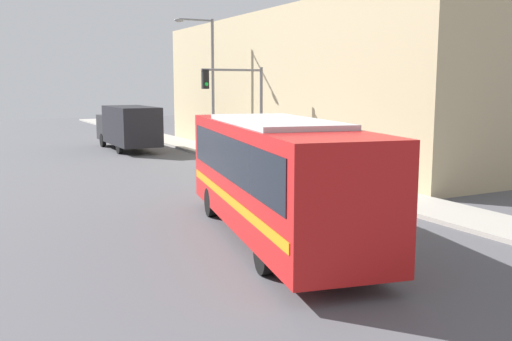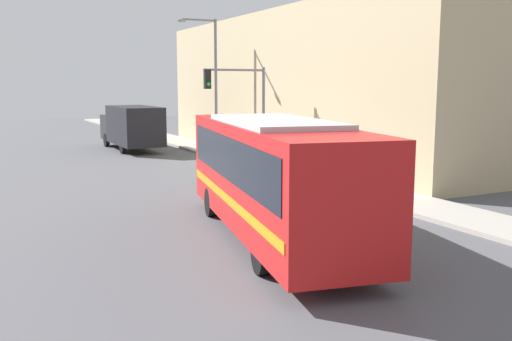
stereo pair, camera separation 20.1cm
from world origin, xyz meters
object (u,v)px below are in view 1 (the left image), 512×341
Objects in this scene: fire_hydrant at (362,184)px; pedestrian_near_corner at (325,159)px; delivery_truck at (128,126)px; street_lamp at (208,75)px; traffic_light_pole at (240,98)px; parking_meter at (280,151)px; city_bus at (275,171)px.

fire_hydrant is 0.40× the size of pedestrian_near_corner.
pedestrian_near_corner is at bearing 81.97° from fire_hydrant.
street_lamp reaches higher than delivery_truck.
traffic_light_pole is 6.46m from street_lamp.
delivery_truck is 10.55× the size of fire_hydrant.
parking_meter is 9.14m from street_lamp.
street_lamp reaches higher than traffic_light_pole.
delivery_truck reaches higher than fire_hydrant.
traffic_light_pole reaches higher than parking_meter.
parking_meter is 0.79× the size of pedestrian_near_corner.
parking_meter reaches higher than fire_hydrant.
city_bus reaches higher than pedestrian_near_corner.
pedestrian_near_corner is (6.25, 6.65, -0.82)m from city_bus.
city_bus is at bearing -111.95° from traffic_light_pole.
street_lamp is at bearing 92.34° from pedestrian_near_corner.
parking_meter is (1.02, -2.11, -2.44)m from traffic_light_pole.
traffic_light_pole reaches higher than fire_hydrant.
delivery_truck reaches higher than pedestrian_near_corner.
traffic_light_pole is 3.46× the size of parking_meter.
fire_hydrant is 15.21m from street_lamp.
street_lamp is at bearing -53.34° from delivery_truck.
pedestrian_near_corner is at bearing 58.33° from city_bus.
street_lamp is 4.36× the size of pedestrian_near_corner.
fire_hydrant is at bearing -98.03° from pedestrian_near_corner.
delivery_truck is at bearing 100.60° from fire_hydrant.
pedestrian_near_corner reaches higher than parking_meter.
pedestrian_near_corner is (0.47, -11.54, -3.67)m from street_lamp.
delivery_truck is 4.23× the size of pedestrian_near_corner.
fire_hydrant is 3.16m from pedestrian_near_corner.
city_bus is 19.30m from street_lamp.
traffic_light_pole is at bearing -98.89° from street_lamp.
fire_hydrant is (5.82, 3.57, -1.38)m from city_bus.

